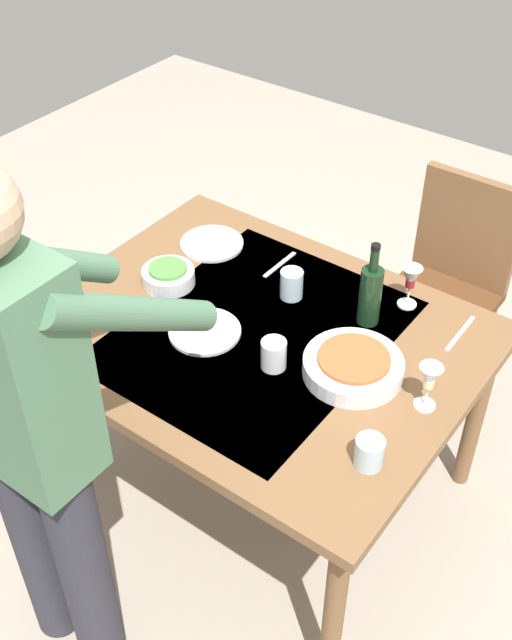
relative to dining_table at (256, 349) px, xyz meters
name	(u,v)px	position (x,y,z in m)	size (l,w,h in m)	color
ground_plane	(256,481)	(0.00, 0.00, -0.67)	(6.00, 6.00, 0.00)	#9E9384
dining_table	(256,349)	(0.00, 0.00, 0.00)	(1.37, 1.08, 0.75)	brown
chair_near	(450,276)	(-0.27, -0.92, -0.14)	(0.40, 0.40, 0.91)	#523019
person_server	(32,426)	(0.08, 0.80, 0.29)	(0.42, 0.61, 1.69)	#2D2D38
wine_bottle	(370,294)	(-0.26, -0.26, 0.18)	(0.07, 0.07, 0.30)	black
wine_glass_left	(411,280)	(-0.32, -0.41, 0.18)	(0.07, 0.07, 0.15)	white
wine_glass_right	(429,379)	(-0.58, -0.03, 0.18)	(0.07, 0.07, 0.15)	white
water_cup_near_left	(369,452)	(-0.55, 0.25, 0.12)	(0.08, 0.08, 0.09)	silver
water_cup_near_right	(274,354)	(-0.14, 0.10, 0.12)	(0.08, 0.08, 0.10)	silver
water_cup_far_left	(292,284)	(0.01, -0.22, 0.12)	(0.08, 0.08, 0.10)	silver
serving_bowl_pasta	(353,366)	(-0.34, -0.02, 0.11)	(0.30, 0.30, 0.07)	silver
side_bowl_salad	(168,275)	(0.39, -0.03, 0.11)	(0.18, 0.18, 0.07)	silver
dinner_plate_near	(205,331)	(0.13, 0.10, 0.08)	(0.23, 0.23, 0.01)	silver
dinner_plate_far	(212,244)	(0.42, -0.30, 0.08)	(0.23, 0.23, 0.01)	silver
table_knife	(460,333)	(-0.53, -0.38, 0.07)	(0.01, 0.20, 0.01)	silver
table_fork	(280,265)	(0.15, -0.34, 0.07)	(0.01, 0.18, 0.01)	silver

